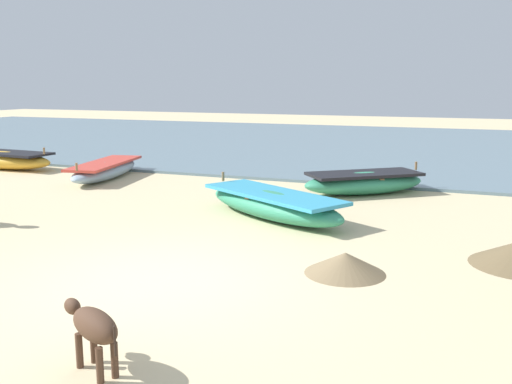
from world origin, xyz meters
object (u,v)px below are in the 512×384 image
(fishing_boat_0, at_px, (105,170))
(fishing_boat_1, at_px, (364,182))
(calf_far_dark, at_px, (93,327))
(fishing_boat_3, at_px, (273,204))
(fishing_boat_5, at_px, (2,159))

(fishing_boat_0, distance_m, fishing_boat_1, 7.20)
(fishing_boat_0, xyz_separation_m, calf_far_dark, (6.54, -9.15, 0.18))
(fishing_boat_0, distance_m, fishing_boat_3, 6.60)
(fishing_boat_1, height_order, calf_far_dark, fishing_boat_1)
(fishing_boat_3, relative_size, fishing_boat_5, 0.95)
(fishing_boat_0, relative_size, fishing_boat_5, 0.93)
(fishing_boat_5, height_order, calf_far_dark, fishing_boat_5)
(fishing_boat_0, bearing_deg, fishing_boat_5, -107.08)
(fishing_boat_1, distance_m, fishing_boat_3, 3.40)
(fishing_boat_0, bearing_deg, calf_far_dark, 24.39)
(fishing_boat_0, distance_m, fishing_boat_5, 4.22)
(fishing_boat_1, relative_size, fishing_boat_5, 0.79)
(fishing_boat_1, relative_size, fishing_boat_3, 0.82)
(fishing_boat_1, height_order, fishing_boat_3, fishing_boat_1)
(fishing_boat_0, height_order, fishing_boat_5, fishing_boat_5)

